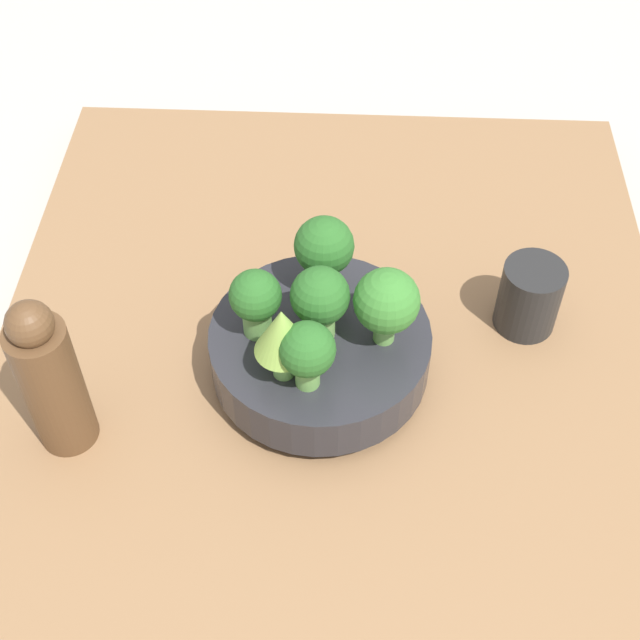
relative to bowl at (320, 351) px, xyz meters
The scene contains 11 objects.
ground_plane 0.08m from the bowl, 16.50° to the left, with size 6.00×6.00×0.00m, color #ADA89E.
table 0.07m from the bowl, 16.50° to the left, with size 0.95×0.70×0.03m.
bowl is the anchor object (origin of this frame).
broccoli_floret_right 0.09m from the bowl, ahead, with size 0.05×0.05×0.07m.
broccoli_floret_left 0.10m from the bowl, behind, with size 0.06×0.06×0.09m.
broccoli_floret_back 0.10m from the bowl, 87.29° to the left, with size 0.06×0.06×0.08m.
romanesco_piece_near 0.10m from the bowl, 32.54° to the right, with size 0.05×0.05×0.09m.
broccoli_floret_center 0.07m from the bowl, behind, with size 0.06×0.06×0.08m.
broccoli_floret_front 0.09m from the bowl, 91.04° to the right, with size 0.05×0.05×0.07m.
cup 0.23m from the bowl, 110.47° to the left, with size 0.06×0.06×0.08m.
pepper_mill 0.25m from the bowl, 70.68° to the right, with size 0.05×0.05×0.18m.
Camera 1 is at (0.51, 0.01, 0.75)m, focal length 50.00 mm.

